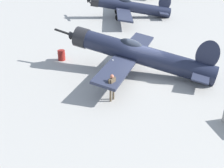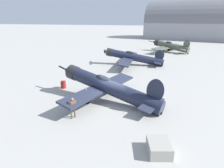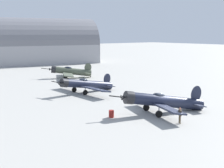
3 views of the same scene
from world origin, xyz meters
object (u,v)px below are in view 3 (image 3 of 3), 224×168
at_px(airplane_far_line, 70,71).
at_px(fuel_drum, 111,114).
at_px(airplane_foreground, 162,101).
at_px(airplane_mid_apron, 86,84).
at_px(ground_crew_mechanic, 180,114).

bearing_deg(airplane_far_line, fuel_drum, 95.40).
bearing_deg(fuel_drum, airplane_foreground, -110.30).
height_order(airplane_foreground, airplane_mid_apron, airplane_foreground).
height_order(airplane_mid_apron, ground_crew_mechanic, airplane_mid_apron).
distance_m(airplane_far_line, ground_crew_mechanic, 36.37).
bearing_deg(airplane_foreground, airplane_far_line, -82.40).
relative_size(airplane_foreground, fuel_drum, 14.29).
xyz_separation_m(airplane_foreground, ground_crew_mechanic, (-4.02, 1.66, -0.41)).
height_order(airplane_mid_apron, fuel_drum, airplane_mid_apron).
bearing_deg(airplane_foreground, fuel_drum, -2.64).
distance_m(ground_crew_mechanic, fuel_drum, 7.54).
bearing_deg(ground_crew_mechanic, airplane_far_line, 110.72).
relative_size(airplane_far_line, ground_crew_mechanic, 6.63).
distance_m(airplane_mid_apron, ground_crew_mechanic, 20.02).
distance_m(airplane_far_line, fuel_drum, 31.63).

